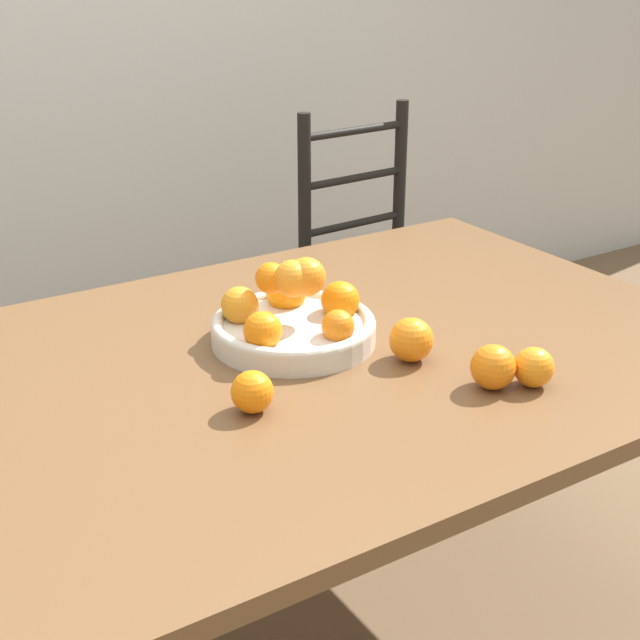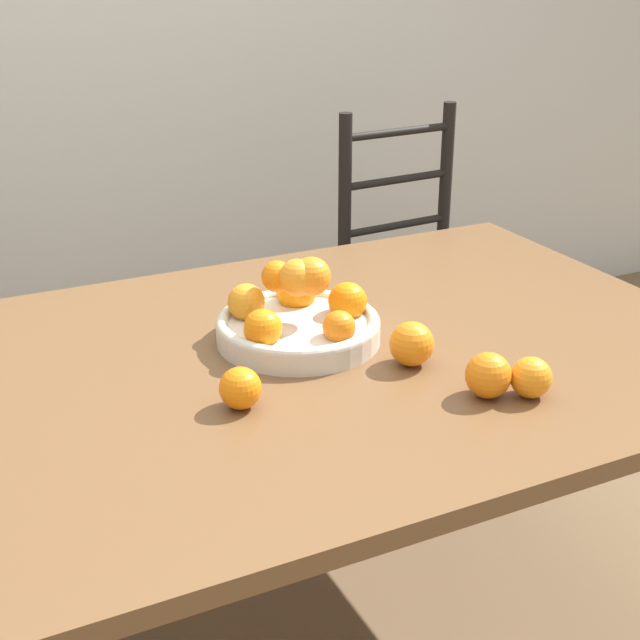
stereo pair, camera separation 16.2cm
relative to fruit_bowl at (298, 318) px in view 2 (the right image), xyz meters
The scene contains 7 objects.
dining_table 0.17m from the fruit_bowl, 146.64° to the right, with size 1.81×1.09×0.73m.
fruit_bowl is the anchor object (origin of this frame).
orange_loose_0 0.29m from the fruit_bowl, 134.30° to the right, with size 0.07×0.07×0.07m.
orange_loose_1 0.46m from the fruit_bowl, 56.46° to the right, with size 0.07×0.07×0.07m.
orange_loose_2 0.40m from the fruit_bowl, 61.65° to the right, with size 0.08×0.08×0.08m.
orange_loose_3 0.24m from the fruit_bowl, 53.79° to the right, with size 0.08×0.08×0.08m.
chair_right 1.10m from the fruit_bowl, 44.58° to the left, with size 0.45×0.43×0.98m.
Camera 2 is at (-0.56, -1.38, 1.44)m, focal length 50.00 mm.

